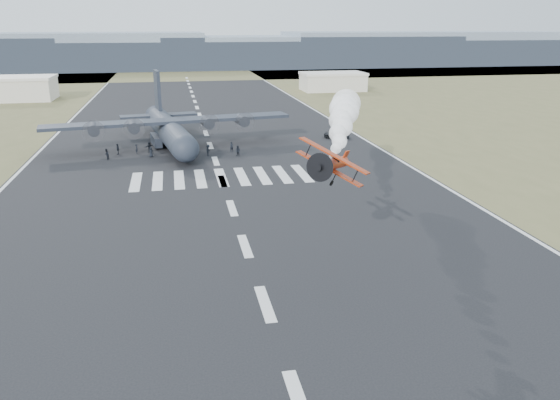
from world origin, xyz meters
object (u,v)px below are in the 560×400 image
object	(u,v)px
aerobatic_biplane	(333,164)
crew_a	(232,147)
crew_c	(208,150)
crew_h	(238,151)
hangar_left	(10,88)
crew_d	(118,149)
transport_aircraft	(169,128)
crew_e	(151,152)
crew_g	(137,149)
crew_f	(149,147)
support_vehicle	(337,135)
hangar_right	(333,81)
crew_b	(107,154)

from	to	relation	value
aerobatic_biplane	crew_a	size ratio (longest dim) A/B	3.31
crew_c	crew_h	world-z (taller)	crew_c
hangar_left	crew_c	size ratio (longest dim) A/B	13.02
aerobatic_biplane	crew_a	distance (m)	52.76
crew_c	crew_d	xyz separation A→B (m)	(-14.99, 4.08, -0.03)
transport_aircraft	crew_a	bearing A→B (deg)	-43.50
crew_e	crew_h	distance (m)	14.40
crew_e	crew_a	bearing A→B (deg)	-165.07
crew_h	crew_g	bearing A→B (deg)	-156.18
crew_a	hangar_left	bearing A→B (deg)	103.57
hangar_left	crew_f	size ratio (longest dim) A/B	13.15
aerobatic_biplane	crew_f	xyz separation A→B (m)	(-16.57, 54.40, -9.62)
transport_aircraft	crew_c	xyz separation A→B (m)	(6.34, -9.42, -2.28)
transport_aircraft	crew_h	size ratio (longest dim) A/B	23.87
support_vehicle	crew_g	size ratio (longest dim) A/B	3.12
hangar_left	hangar_right	distance (m)	98.13
hangar_left	hangar_right	bearing A→B (deg)	2.92
crew_b	crew_d	xyz separation A→B (m)	(1.47, 3.64, -0.00)
support_vehicle	crew_c	bearing A→B (deg)	138.03
crew_b	hangar_right	bearing A→B (deg)	150.62
crew_b	crew_c	xyz separation A→B (m)	(16.46, -0.44, 0.03)
hangar_left	crew_g	size ratio (longest dim) A/B	15.48
transport_aircraft	crew_f	xyz separation A→B (m)	(-3.43, -4.68, -2.29)
crew_b	crew_f	distance (m)	7.96
transport_aircraft	crew_b	world-z (taller)	transport_aircraft
support_vehicle	crew_a	bearing A→B (deg)	136.85
hangar_left	aerobatic_biplane	bearing A→B (deg)	-66.10
crew_a	crew_h	distance (m)	3.54
crew_a	crew_b	world-z (taller)	crew_b
hangar_left	crew_d	xyz separation A→B (m)	(36.13, -76.97, -2.50)
crew_f	crew_h	bearing A→B (deg)	117.02
hangar_left	crew_b	size ratio (longest dim) A/B	13.50
support_vehicle	crew_f	size ratio (longest dim) A/B	2.65
crew_b	crew_h	distance (m)	21.38
crew_c	crew_e	distance (m)	9.43
crew_c	support_vehicle	bearing A→B (deg)	-41.98
hangar_left	crew_h	bearing A→B (deg)	-55.81
support_vehicle	crew_g	distance (m)	37.80
crew_c	crew_d	bearing A→B (deg)	101.37
support_vehicle	crew_e	bearing A→B (deg)	131.34
transport_aircraft	support_vehicle	distance (m)	31.90
transport_aircraft	crew_f	size ratio (longest dim) A/B	23.23
crew_e	crew_f	size ratio (longest dim) A/B	0.91
crew_a	crew_h	world-z (taller)	crew_h
crew_c	crew_g	distance (m)	12.59
aerobatic_biplane	crew_g	distance (m)	57.77
crew_a	crew_c	bearing A→B (deg)	-174.32
transport_aircraft	support_vehicle	bearing A→B (deg)	-7.79
support_vehicle	crew_h	size ratio (longest dim) A/B	2.73
hangar_left	crew_a	distance (m)	96.39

